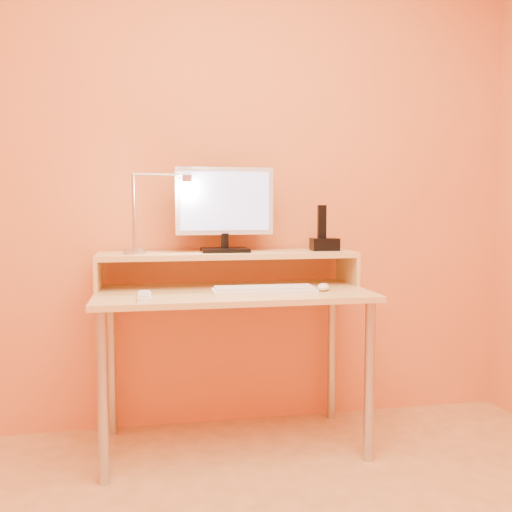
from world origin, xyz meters
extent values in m
cube|color=orange|center=(0.00, 1.50, 1.25)|extent=(3.00, 0.04, 2.50)
cylinder|color=#AFAFB2|center=(-0.55, 0.93, 0.35)|extent=(0.04, 0.04, 0.69)
cylinder|color=#AFAFB2|center=(0.55, 0.93, 0.35)|extent=(0.04, 0.04, 0.69)
cylinder|color=#AFAFB2|center=(-0.55, 1.43, 0.35)|extent=(0.04, 0.04, 0.69)
cylinder|color=#AFAFB2|center=(0.55, 1.43, 0.35)|extent=(0.04, 0.04, 0.69)
cube|color=#D7B86D|center=(0.00, 1.18, 0.71)|extent=(1.20, 0.60, 0.02)
cube|color=#D7B86D|center=(-0.59, 1.33, 0.79)|extent=(0.02, 0.30, 0.14)
cube|color=#D7B86D|center=(0.59, 1.33, 0.79)|extent=(0.02, 0.30, 0.14)
cube|color=#D7B86D|center=(0.00, 1.33, 0.87)|extent=(1.20, 0.30, 0.02)
cube|color=black|center=(-0.01, 1.33, 0.89)|extent=(0.22, 0.16, 0.02)
cylinder|color=black|center=(-0.01, 1.33, 0.93)|extent=(0.04, 0.04, 0.07)
cube|color=silver|center=(-0.01, 1.34, 1.12)|extent=(0.46, 0.05, 0.31)
cube|color=black|center=(-0.01, 1.36, 1.12)|extent=(0.41, 0.02, 0.27)
cube|color=#9FAFE6|center=(-0.01, 1.32, 1.12)|extent=(0.42, 0.01, 0.27)
cylinder|color=#AFAFB2|center=(-0.43, 1.30, 0.89)|extent=(0.10, 0.10, 0.02)
cylinder|color=#AFAFB2|center=(-0.43, 1.30, 1.07)|extent=(0.01, 0.01, 0.33)
cylinder|color=#AFAFB2|center=(-0.31, 1.30, 1.24)|extent=(0.24, 0.01, 0.01)
cylinder|color=#AFAFB2|center=(-0.19, 1.30, 1.22)|extent=(0.04, 0.04, 0.03)
cylinder|color=#FFEAC6|center=(-0.19, 1.30, 1.20)|extent=(0.03, 0.03, 0.00)
cube|color=black|center=(0.47, 1.33, 0.91)|extent=(0.14, 0.11, 0.06)
cube|color=black|center=(0.46, 1.33, 1.02)|extent=(0.04, 0.03, 0.16)
cube|color=#2645FC|center=(0.52, 1.28, 0.91)|extent=(0.01, 0.00, 0.04)
cube|color=white|center=(0.12, 1.05, 0.73)|extent=(0.44, 0.15, 0.02)
ellipsoid|color=white|center=(0.39, 1.10, 0.74)|extent=(0.09, 0.11, 0.03)
cube|color=white|center=(-0.39, 1.02, 0.73)|extent=(0.05, 0.19, 0.02)
camera|label=1|loc=(-0.36, -1.26, 1.09)|focal=39.13mm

